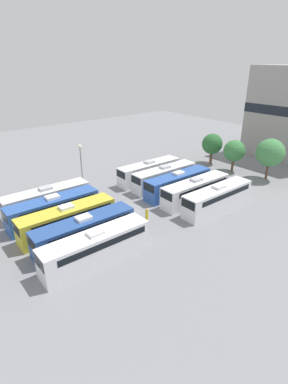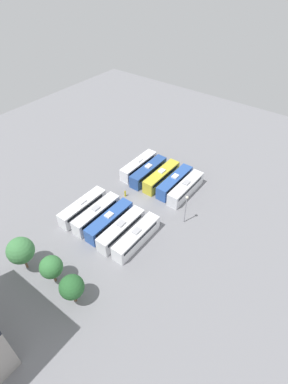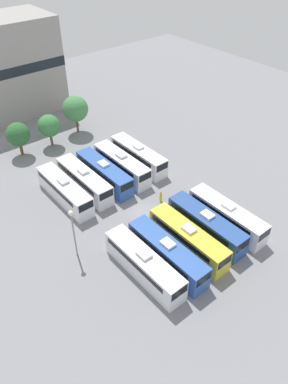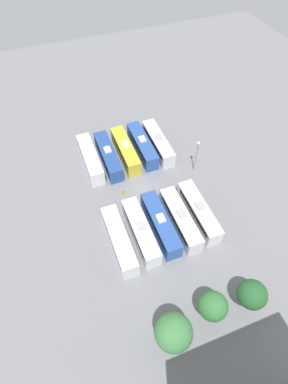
% 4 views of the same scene
% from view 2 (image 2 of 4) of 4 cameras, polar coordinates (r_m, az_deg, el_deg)
% --- Properties ---
extents(ground_plane, '(123.47, 123.47, 0.00)m').
position_cam_2_polar(ground_plane, '(65.64, -1.27, -2.06)').
color(ground_plane, gray).
extents(bus_0, '(2.61, 11.51, 3.50)m').
position_cam_2_polar(bus_0, '(67.30, 7.94, 0.72)').
color(bus_0, silver).
rests_on(bus_0, ground_plane).
extents(bus_1, '(2.61, 11.51, 3.50)m').
position_cam_2_polar(bus_1, '(68.75, 5.85, 1.93)').
color(bus_1, '#2D56A8').
rests_on(bus_1, ground_plane).
extents(bus_2, '(2.61, 11.51, 3.50)m').
position_cam_2_polar(bus_2, '(70.10, 3.33, 2.97)').
color(bus_2, gold).
rests_on(bus_2, ground_plane).
extents(bus_3, '(2.61, 11.51, 3.50)m').
position_cam_2_polar(bus_3, '(71.51, 0.84, 3.91)').
color(bus_3, '#284C93').
rests_on(bus_3, ground_plane).
extents(bus_4, '(2.61, 11.51, 3.50)m').
position_cam_2_polar(bus_4, '(73.50, -1.03, 5.07)').
color(bus_4, white).
rests_on(bus_4, ground_plane).
extents(bus_5, '(2.61, 11.51, 3.50)m').
position_cam_2_polar(bus_5, '(56.60, -1.45, -8.51)').
color(bus_5, white).
rests_on(bus_5, ground_plane).
extents(bus_6, '(2.61, 11.51, 3.50)m').
position_cam_2_polar(bus_6, '(57.97, -4.35, -7.11)').
color(bus_6, silver).
rests_on(bus_6, ground_plane).
extents(bus_7, '(2.61, 11.51, 3.50)m').
position_cam_2_polar(bus_7, '(59.75, -6.60, -5.46)').
color(bus_7, '#2D56A8').
rests_on(bus_7, ground_plane).
extents(bus_8, '(2.61, 11.51, 3.50)m').
position_cam_2_polar(bus_8, '(61.49, -9.05, -4.11)').
color(bus_8, white).
rests_on(bus_8, ground_plane).
extents(bus_9, '(2.61, 11.51, 3.50)m').
position_cam_2_polar(bus_9, '(63.39, -11.60, -2.85)').
color(bus_9, white).
rests_on(bus_9, ground_plane).
extents(worker_person, '(0.36, 0.36, 1.74)m').
position_cam_2_polar(worker_person, '(66.86, -3.61, -0.26)').
color(worker_person, gold).
rests_on(worker_person, ground_plane).
extents(light_pole, '(0.60, 0.60, 7.03)m').
position_cam_2_polar(light_pole, '(58.70, 8.02, -2.39)').
color(light_pole, gray).
rests_on(light_pole, ground_plane).
extents(tree_0, '(3.92, 3.92, 5.88)m').
position_cam_2_polar(tree_0, '(49.06, -13.61, -17.20)').
color(tree_0, brown).
rests_on(tree_0, ground_plane).
extents(tree_1, '(3.84, 3.84, 5.77)m').
position_cam_2_polar(tree_1, '(52.08, -17.27, -13.50)').
color(tree_1, brown).
rests_on(tree_1, ground_plane).
extents(tree_2, '(4.62, 4.62, 6.99)m').
position_cam_2_polar(tree_2, '(54.82, -22.46, -10.27)').
color(tree_2, brown).
rests_on(tree_2, ground_plane).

